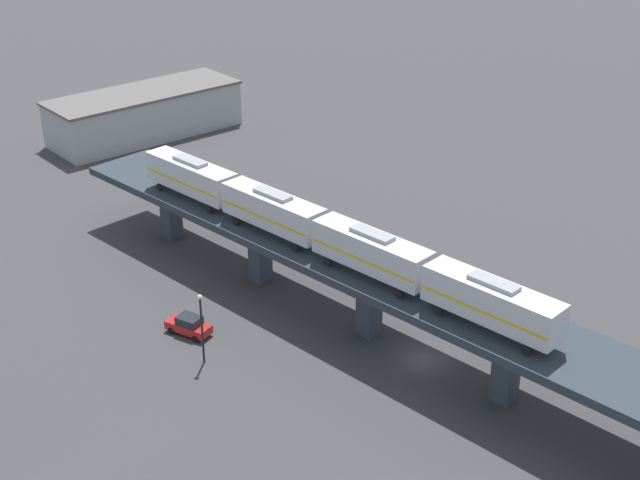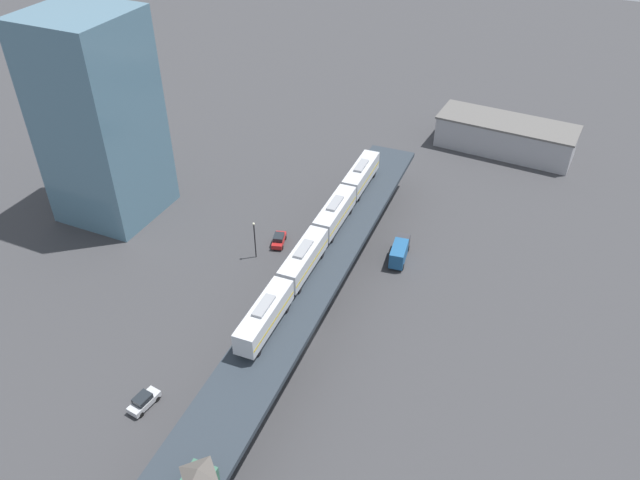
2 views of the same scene
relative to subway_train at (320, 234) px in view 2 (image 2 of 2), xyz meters
The scene contains 10 objects.
ground_plane 15.09m from the subway_train, 80.69° to the right, with size 400.00×400.00×0.00m, color #38383A.
elevated_viaduct 12.29m from the subway_train, 80.79° to the right, with size 12.22×92.27×7.10m.
subway_train is the anchor object (origin of this frame).
signal_hut 41.60m from the subway_train, 82.38° to the right, with size 3.35×3.35×3.40m.
street_car_silver 33.88m from the subway_train, 108.82° to the right, with size 2.38×4.59×1.89m.
street_car_red 15.34m from the subway_train, 148.08° to the left, with size 2.95×4.73×1.89m.
delivery_truck 16.53m from the subway_train, 49.53° to the left, with size 3.18×7.43×3.20m.
street_lamp 13.86m from the subway_train, behind, with size 0.44×0.44×6.94m.
warehouse_building 59.47m from the subway_train, 72.48° to the left, with size 29.10×11.82×6.80m.
office_tower 43.88m from the subway_train, behind, with size 16.00×16.00×36.00m.
Camera 2 is at (28.95, -57.06, 64.31)m, focal length 35.00 mm.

